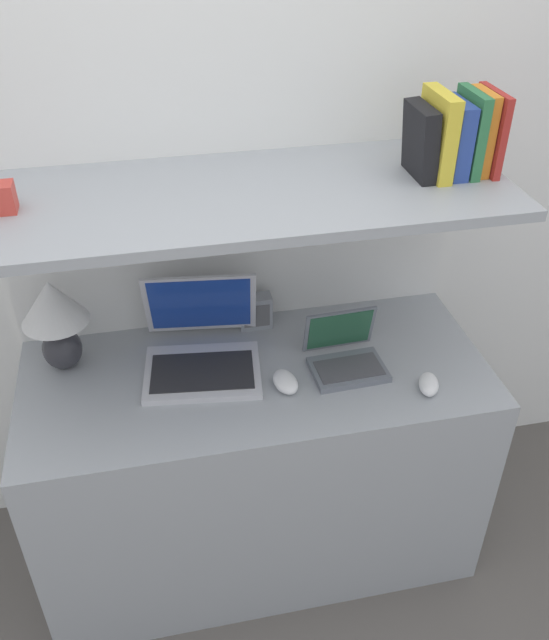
{
  "coord_description": "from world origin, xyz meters",
  "views": [
    {
      "loc": [
        -0.27,
        -1.22,
        2.05
      ],
      "look_at": [
        0.05,
        0.3,
        0.96
      ],
      "focal_mm": 38.0,
      "sensor_mm": 36.0,
      "label": 1
    }
  ],
  "objects_px": {
    "second_mouse": "(429,384)",
    "book_yellow": "(438,134)",
    "book_orange": "(480,132)",
    "book_blue": "(454,138)",
    "router_box": "(255,311)",
    "book_red": "(489,131)",
    "table_lamp": "(55,314)",
    "laptop_large": "(202,349)",
    "book_black": "(421,142)",
    "book_green": "(469,132)",
    "computer_mouse": "(285,382)",
    "laptop_small": "(345,356)"
  },
  "relations": [
    {
      "from": "second_mouse",
      "to": "book_black",
      "type": "height_order",
      "value": "book_black"
    },
    {
      "from": "laptop_large",
      "to": "book_black",
      "type": "distance_m",
      "value": 0.84
    },
    {
      "from": "table_lamp",
      "to": "laptop_large",
      "type": "bearing_deg",
      "value": -10.24
    },
    {
      "from": "laptop_large",
      "to": "book_orange",
      "type": "distance_m",
      "value": 0.98
    },
    {
      "from": "table_lamp",
      "to": "second_mouse",
      "type": "distance_m",
      "value": 1.08
    },
    {
      "from": "laptop_small",
      "to": "book_red",
      "type": "xyz_separation_m",
      "value": [
        0.38,
        0.09,
        0.62
      ]
    },
    {
      "from": "router_box",
      "to": "book_orange",
      "type": "relative_size",
      "value": 0.52
    },
    {
      "from": "book_yellow",
      "to": "computer_mouse",
      "type": "bearing_deg",
      "value": -160.54
    },
    {
      "from": "laptop_large",
      "to": "second_mouse",
      "type": "relative_size",
      "value": 3.49
    },
    {
      "from": "router_box",
      "to": "book_yellow",
      "type": "bearing_deg",
      "value": -19.74
    },
    {
      "from": "router_box",
      "to": "book_blue",
      "type": "height_order",
      "value": "book_blue"
    },
    {
      "from": "book_orange",
      "to": "book_blue",
      "type": "xyz_separation_m",
      "value": [
        -0.07,
        0.0,
        -0.01
      ]
    },
    {
      "from": "book_black",
      "to": "book_blue",
      "type": "bearing_deg",
      "value": 0.0
    },
    {
      "from": "book_yellow",
      "to": "book_green",
      "type": "bearing_deg",
      "value": 0.0
    },
    {
      "from": "laptop_small",
      "to": "book_yellow",
      "type": "distance_m",
      "value": 0.67
    },
    {
      "from": "second_mouse",
      "to": "book_yellow",
      "type": "xyz_separation_m",
      "value": [
        0.04,
        0.25,
        0.64
      ]
    },
    {
      "from": "laptop_large",
      "to": "second_mouse",
      "type": "bearing_deg",
      "value": -22.7
    },
    {
      "from": "laptop_small",
      "to": "book_black",
      "type": "relative_size",
      "value": 1.18
    },
    {
      "from": "table_lamp",
      "to": "router_box",
      "type": "height_order",
      "value": "table_lamp"
    },
    {
      "from": "second_mouse",
      "to": "router_box",
      "type": "relative_size",
      "value": 0.96
    },
    {
      "from": "book_red",
      "to": "book_orange",
      "type": "height_order",
      "value": "same"
    },
    {
      "from": "book_green",
      "to": "laptop_small",
      "type": "bearing_deg",
      "value": -164.04
    },
    {
      "from": "book_green",
      "to": "book_blue",
      "type": "distance_m",
      "value": 0.04
    },
    {
      "from": "book_orange",
      "to": "router_box",
      "type": "bearing_deg",
      "value": 164.09
    },
    {
      "from": "book_yellow",
      "to": "book_red",
      "type": "bearing_deg",
      "value": 0.0
    },
    {
      "from": "table_lamp",
      "to": "book_black",
      "type": "distance_m",
      "value": 1.11
    },
    {
      "from": "router_box",
      "to": "book_orange",
      "type": "distance_m",
      "value": 0.85
    },
    {
      "from": "second_mouse",
      "to": "book_green",
      "type": "height_order",
      "value": "book_green"
    },
    {
      "from": "book_orange",
      "to": "book_black",
      "type": "xyz_separation_m",
      "value": [
        -0.16,
        0.0,
        -0.01
      ]
    },
    {
      "from": "book_black",
      "to": "book_red",
      "type": "bearing_deg",
      "value": 0.0
    },
    {
      "from": "laptop_small",
      "to": "computer_mouse",
      "type": "height_order",
      "value": "laptop_small"
    },
    {
      "from": "router_box",
      "to": "book_green",
      "type": "distance_m",
      "value": 0.83
    },
    {
      "from": "table_lamp",
      "to": "laptop_small",
      "type": "xyz_separation_m",
      "value": [
        0.81,
        -0.17,
        -0.15
      ]
    },
    {
      "from": "computer_mouse",
      "to": "book_yellow",
      "type": "relative_size",
      "value": 0.52
    },
    {
      "from": "book_green",
      "to": "book_black",
      "type": "bearing_deg",
      "value": 180.0
    },
    {
      "from": "book_green",
      "to": "book_yellow",
      "type": "bearing_deg",
      "value": -180.0
    },
    {
      "from": "book_red",
      "to": "table_lamp",
      "type": "bearing_deg",
      "value": 176.11
    },
    {
      "from": "book_orange",
      "to": "book_black",
      "type": "height_order",
      "value": "book_orange"
    },
    {
      "from": "computer_mouse",
      "to": "book_orange",
      "type": "bearing_deg",
      "value": 15.49
    },
    {
      "from": "laptop_small",
      "to": "router_box",
      "type": "relative_size",
      "value": 1.99
    },
    {
      "from": "laptop_small",
      "to": "computer_mouse",
      "type": "distance_m",
      "value": 0.2
    },
    {
      "from": "book_orange",
      "to": "laptop_large",
      "type": "bearing_deg",
      "value": 179.33
    },
    {
      "from": "book_blue",
      "to": "book_green",
      "type": "bearing_deg",
      "value": 0.0
    },
    {
      "from": "computer_mouse",
      "to": "book_orange",
      "type": "relative_size",
      "value": 0.53
    },
    {
      "from": "router_box",
      "to": "book_black",
      "type": "bearing_deg",
      "value": -21.68
    },
    {
      "from": "laptop_small",
      "to": "book_orange",
      "type": "relative_size",
      "value": 1.04
    },
    {
      "from": "book_orange",
      "to": "book_blue",
      "type": "relative_size",
      "value": 1.11
    },
    {
      "from": "computer_mouse",
      "to": "router_box",
      "type": "distance_m",
      "value": 0.32
    },
    {
      "from": "table_lamp",
      "to": "computer_mouse",
      "type": "bearing_deg",
      "value": -20.77
    },
    {
      "from": "table_lamp",
      "to": "book_yellow",
      "type": "height_order",
      "value": "book_yellow"
    }
  ]
}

